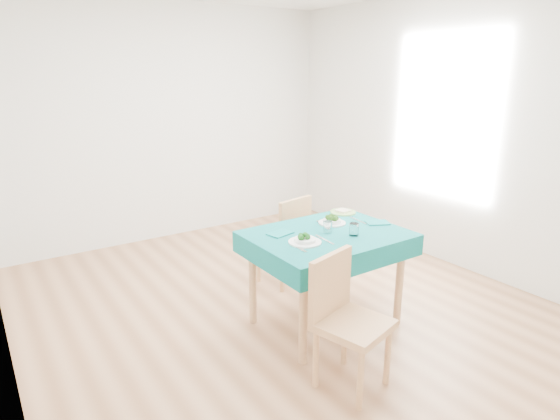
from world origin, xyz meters
TOP-DOWN VIEW (x-y plane):
  - room_shell at (0.00, 0.00)m, footprint 4.02×4.52m
  - table at (0.12, -0.45)m, footprint 1.14×0.87m
  - chair_near at (-0.23, -1.14)m, footprint 0.50×0.53m
  - chair_far at (0.28, 0.38)m, footprint 0.46×0.49m
  - bowl_near at (-0.14, -0.53)m, footprint 0.24×0.24m
  - bowl_far at (0.30, -0.29)m, footprint 0.22×0.22m
  - fork_near at (-0.24, -0.59)m, footprint 0.04×0.19m
  - knife_near at (0.01, -0.56)m, footprint 0.04×0.23m
  - fork_far at (0.22, -0.29)m, footprint 0.08×0.19m
  - knife_far at (0.53, -0.36)m, footprint 0.04×0.23m
  - napkin_near at (-0.18, -0.27)m, footprint 0.20×0.16m
  - napkin_far at (0.61, -0.49)m, footprint 0.22×0.19m
  - tumbler_center at (0.14, -0.44)m, footprint 0.07×0.07m
  - tumbler_side at (0.25, -0.60)m, footprint 0.07×0.07m
  - side_plate at (0.58, -0.12)m, footprint 0.22×0.22m
  - bread_slice at (0.58, -0.12)m, footprint 0.12×0.12m

SIDE VIEW (x-z plane):
  - table at x=0.12m, z-range 0.00..0.76m
  - chair_far at x=0.28m, z-range 0.00..0.97m
  - chair_near at x=-0.23m, z-range 0.00..1.01m
  - fork_near at x=-0.24m, z-range 0.76..0.76m
  - fork_far at x=0.22m, z-range 0.76..0.76m
  - knife_far at x=0.53m, z-range 0.76..0.76m
  - knife_near at x=0.01m, z-range 0.76..0.76m
  - napkin_far at x=0.61m, z-range 0.76..0.77m
  - napkin_near at x=-0.18m, z-range 0.76..0.77m
  - side_plate at x=0.58m, z-range 0.76..0.77m
  - bread_slice at x=0.58m, z-range 0.77..0.78m
  - bowl_far at x=0.30m, z-range 0.76..0.82m
  - bowl_near at x=-0.14m, z-range 0.76..0.83m
  - tumbler_center at x=0.14m, z-range 0.76..0.84m
  - tumbler_side at x=0.25m, z-range 0.76..0.85m
  - room_shell at x=0.00m, z-range -0.02..2.71m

